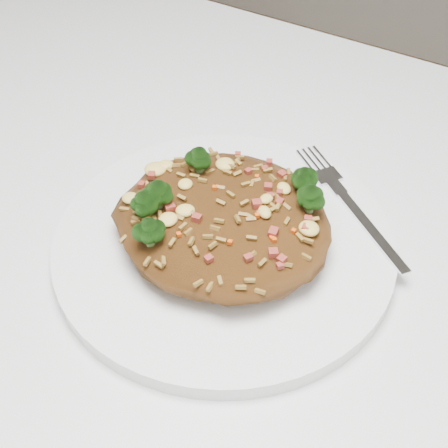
{
  "coord_description": "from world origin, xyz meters",
  "views": [
    {
      "loc": [
        0.22,
        -0.26,
        1.12
      ],
      "look_at": [
        0.04,
        0.03,
        0.78
      ],
      "focal_mm": 50.0,
      "sensor_mm": 36.0,
      "label": 1
    }
  ],
  "objects": [
    {
      "name": "dining_table",
      "position": [
        0.0,
        0.0,
        0.66
      ],
      "size": [
        1.2,
        0.8,
        0.75
      ],
      "color": "silver",
      "rests_on": "ground"
    },
    {
      "name": "plate",
      "position": [
        0.04,
        0.03,
        0.76
      ],
      "size": [
        0.27,
        0.27,
        0.01
      ],
      "primitive_type": "cylinder",
      "color": "white",
      "rests_on": "dining_table"
    },
    {
      "name": "fried_rice",
      "position": [
        0.04,
        0.03,
        0.79
      ],
      "size": [
        0.17,
        0.16,
        0.06
      ],
      "color": "brown",
      "rests_on": "plate"
    },
    {
      "name": "fork",
      "position": [
        0.12,
        0.11,
        0.77
      ],
      "size": [
        0.14,
        0.11,
        0.0
      ],
      "rotation": [
        0.0,
        0.0,
        -0.63
      ],
      "color": "silver",
      "rests_on": "plate"
    }
  ]
}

